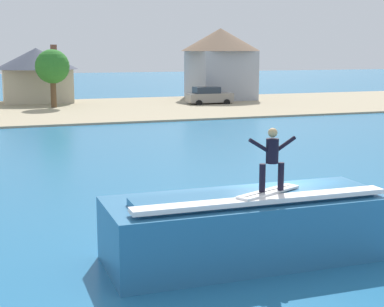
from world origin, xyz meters
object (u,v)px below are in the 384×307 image
at_px(surfboard, 268,192).
at_px(tree_short_bushy, 52,67).
at_px(surfer, 272,156).
at_px(car_far_shore, 209,96).
at_px(wave_crest, 248,226).
at_px(house_gabled_white, 220,60).
at_px(house_small_cottage, 37,71).

xyz_separation_m(surfboard, tree_short_bushy, (-0.77, 43.31, 2.00)).
xyz_separation_m(surfer, car_far_shore, (14.34, 42.13, -1.90)).
height_order(wave_crest, tree_short_bushy, tree_short_bushy).
distance_m(car_far_shore, house_gabled_white, 7.41).
bearing_deg(house_gabled_white, car_far_shore, -121.95).
bearing_deg(car_far_shore, wave_crest, -109.48).
relative_size(surfboard, car_far_shore, 0.45).
bearing_deg(house_small_cottage, surfer, -87.98).
bearing_deg(surfboard, car_far_shore, 71.12).
height_order(surfboard, house_gabled_white, house_gabled_white).
relative_size(surfer, house_small_cottage, 0.19).
relative_size(house_small_cottage, tree_short_bushy, 1.51).
bearing_deg(car_far_shore, house_small_cottage, 154.95).
distance_m(wave_crest, house_gabled_white, 50.63).
relative_size(surfboard, surfer, 1.27).
bearing_deg(car_far_shore, tree_short_bushy, 175.38).
height_order(surfboard, house_small_cottage, house_small_cottage).
relative_size(wave_crest, surfboard, 3.65).
bearing_deg(tree_short_bushy, wave_crest, -89.40).
bearing_deg(house_gabled_white, house_small_cottage, 174.23).
bearing_deg(tree_short_bushy, car_far_shore, -4.62).
bearing_deg(surfer, surfboard, 141.72).
height_order(car_far_shore, tree_short_bushy, tree_short_bushy).
xyz_separation_m(house_small_cottage, tree_short_bushy, (0.93, -6.29, 0.52)).
bearing_deg(house_small_cottage, car_far_shore, -25.05).
distance_m(surfboard, tree_short_bushy, 43.36).
bearing_deg(wave_crest, tree_short_bushy, 90.60).
bearing_deg(surfer, house_small_cottage, 92.02).
bearing_deg(house_gabled_white, surfboard, -110.55).
xyz_separation_m(car_far_shore, house_gabled_white, (3.46, 5.54, 3.51)).
bearing_deg(house_gabled_white, wave_crest, -111.08).
distance_m(house_small_cottage, tree_short_bushy, 6.38).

